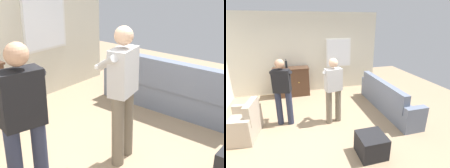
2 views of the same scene
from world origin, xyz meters
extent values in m
cube|color=silver|center=(1.15, 2.60, 1.38)|extent=(0.94, 0.02, 1.04)
cube|color=white|center=(1.15, 2.59, 1.38)|extent=(0.86, 0.03, 0.96)
cube|color=slate|center=(2.05, 0.47, 0.21)|extent=(0.55, 2.24, 0.42)
cube|color=slate|center=(1.84, 0.47, 0.66)|extent=(0.18, 2.24, 0.48)
cube|color=slate|center=(2.05, 1.67, 0.32)|extent=(0.55, 0.18, 0.64)
cube|color=beige|center=(1.97, 0.47, 0.60)|extent=(0.18, 0.41, 0.36)
cylinder|color=#282D42|center=(-0.74, 0.42, 0.44)|extent=(0.15, 0.15, 0.88)
cube|color=black|center=(-0.87, 0.45, 1.16)|extent=(0.44, 0.31, 0.55)
sphere|color=tan|center=(-0.87, 0.45, 1.57)|extent=(0.22, 0.22, 0.22)
cylinder|color=black|center=(-0.94, 0.64, 1.27)|extent=(0.39, 0.35, 0.29)
cylinder|color=black|center=(-0.72, 0.58, 1.27)|extent=(0.25, 0.44, 0.29)
cube|color=white|center=(-0.79, 0.77, 1.18)|extent=(0.16, 0.07, 0.04)
cylinder|color=#6B6051|center=(0.21, 0.19, 0.44)|extent=(0.15, 0.15, 0.88)
cylinder|color=#6B6051|center=(0.47, 0.24, 0.44)|extent=(0.15, 0.15, 0.88)
cube|color=#B7B7B7|center=(0.34, 0.21, 1.16)|extent=(0.44, 0.30, 0.55)
sphere|color=#D8AD8C|center=(0.34, 0.21, 1.57)|extent=(0.22, 0.22, 0.22)
cylinder|color=#B7B7B7|center=(0.20, 0.35, 1.27)|extent=(0.26, 0.44, 0.29)
cylinder|color=#B7B7B7|center=(0.42, 0.39, 1.27)|extent=(0.38, 0.36, 0.29)
cube|color=white|center=(0.27, 0.53, 1.18)|extent=(0.16, 0.07, 0.04)
camera|label=1|loc=(-2.35, -1.84, 2.27)|focal=50.00mm
camera|label=2|loc=(-0.63, -3.67, 2.48)|focal=28.00mm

